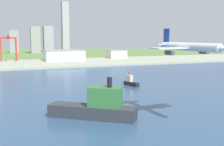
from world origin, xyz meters
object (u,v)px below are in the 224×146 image
tugboat_small (131,82)px  warehouse_main (64,55)px  airplane_landing (189,47)px  warehouse_annex (117,54)px  container_barge (96,107)px  port_crane_red (8,43)px

tugboat_small → warehouse_main: warehouse_main is taller
airplane_landing → tugboat_small: airplane_landing is taller
tugboat_small → warehouse_annex: warehouse_annex is taller
tugboat_small → container_barge: size_ratio=0.40×
airplane_landing → tugboat_small: (21.64, 107.45, -33.58)m
container_barge → tugboat_small: bearing=54.5°
airplane_landing → container_barge: (-37.36, 24.66, -30.88)m
tugboat_small → warehouse_main: bearing=90.7°
warehouse_main → warehouse_annex: warehouse_main is taller
port_crane_red → warehouse_main: 89.50m
airplane_landing → warehouse_annex: (120.97, 376.33, -27.15)m
container_barge → warehouse_annex: 385.69m
airplane_landing → container_barge: airplane_landing is taller
airplane_landing → warehouse_annex: bearing=72.2°
airplane_landing → tugboat_small: size_ratio=2.51×
airplane_landing → tugboat_small: 114.63m
port_crane_red → tugboat_small: bearing=-72.0°
warehouse_main → warehouse_annex: (102.20, 16.64, -1.39)m
airplane_landing → port_crane_red: 383.77m
port_crane_red → warehouse_annex: (187.21, -1.65, -22.54)m
warehouse_main → tugboat_small: bearing=-89.3°
airplane_landing → port_crane_red: size_ratio=0.97×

